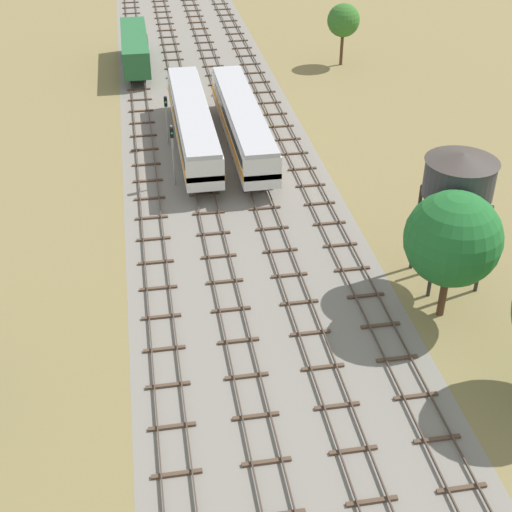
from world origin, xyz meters
TOP-DOWN VIEW (x-y plane):
  - ground_plane at (0.00, 56.00)m, footprint 480.00×480.00m
  - ballast_bed at (0.00, 56.00)m, footprint 16.77×176.00m
  - track_far_left at (-6.39, 57.00)m, footprint 2.40×126.00m
  - track_left at (-2.13, 57.00)m, footprint 2.40×126.00m
  - track_centre_left at (2.13, 57.00)m, footprint 2.40×126.00m
  - track_centre at (6.39, 57.00)m, footprint 2.40×126.00m
  - diesel_railcar_centre_left_nearest at (2.13, 51.41)m, footprint 2.96×20.50m
  - diesel_railcar_left_near at (-2.13, 51.86)m, footprint 2.96×20.50m
  - freight_boxcar_far_left_mid at (-6.38, 74.26)m, footprint 2.87×14.00m
  - water_tower at (11.88, 29.54)m, footprint 4.41×4.41m
  - signal_post_nearest at (-4.26, 45.60)m, footprint 0.28×0.47m
  - signal_post_near at (-4.26, 53.31)m, footprint 0.28×0.47m
  - lineside_tree_0 at (10.32, 26.04)m, footprint 5.59×5.59m
  - lineside_tree_2 at (16.58, 71.79)m, footprint 3.60×3.60m

SIDE VIEW (x-z plane):
  - ground_plane at x=0.00m, z-range 0.00..0.00m
  - ballast_bed at x=0.00m, z-range 0.00..0.01m
  - track_far_left at x=-6.39m, z-range -0.01..0.28m
  - track_left at x=-2.13m, z-range -0.01..0.28m
  - track_centre_left at x=2.13m, z-range -0.01..0.28m
  - track_centre at x=6.39m, z-range -0.01..0.28m
  - freight_boxcar_far_left_mid at x=-6.38m, z-range 0.65..4.25m
  - diesel_railcar_centre_left_nearest at x=2.13m, z-range 0.70..4.50m
  - diesel_railcar_left_near at x=-2.13m, z-range 0.70..4.50m
  - signal_post_near at x=-4.26m, z-range 0.66..5.23m
  - signal_post_nearest at x=-4.26m, z-range 0.70..5.75m
  - lineside_tree_2 at x=16.58m, z-range 1.57..8.36m
  - lineside_tree_0 at x=10.32m, z-range 1.28..9.45m
  - water_tower at x=11.88m, z-range 2.98..11.92m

